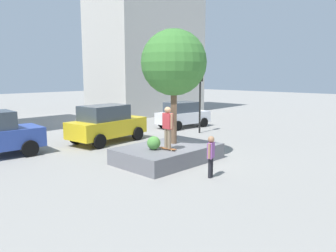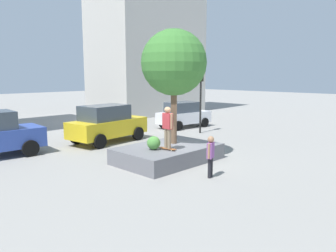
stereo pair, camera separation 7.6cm
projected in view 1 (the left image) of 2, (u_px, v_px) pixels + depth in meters
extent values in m
plane|color=gray|center=(174.00, 160.00, 15.05)|extent=(120.00, 120.00, 0.00)
cube|color=slate|center=(168.00, 154.00, 14.78)|extent=(4.47, 2.93, 0.69)
cylinder|color=brown|center=(174.00, 113.00, 15.10)|extent=(0.28, 0.28, 2.86)
sphere|color=#3D7A33|center=(174.00, 63.00, 14.76)|extent=(2.95, 2.95, 2.95)
sphere|color=#4C8C3D|center=(154.00, 143.00, 13.99)|extent=(0.57, 0.57, 0.57)
cube|color=brown|center=(168.00, 148.00, 13.94)|extent=(0.32, 0.82, 0.02)
sphere|color=beige|center=(174.00, 150.00, 13.87)|extent=(0.06, 0.06, 0.06)
sphere|color=beige|center=(172.00, 150.00, 13.73)|extent=(0.06, 0.06, 0.06)
sphere|color=beige|center=(164.00, 148.00, 14.16)|extent=(0.06, 0.06, 0.06)
sphere|color=beige|center=(162.00, 149.00, 14.03)|extent=(0.06, 0.06, 0.06)
cylinder|color=#847056|center=(166.00, 138.00, 13.95)|extent=(0.15, 0.15, 0.83)
cylinder|color=#847056|center=(169.00, 139.00, 13.80)|extent=(0.15, 0.15, 0.83)
cube|color=#B23338|center=(168.00, 121.00, 13.76)|extent=(0.25, 0.49, 0.65)
cylinder|color=#9E7251|center=(164.00, 120.00, 13.95)|extent=(0.10, 0.10, 0.62)
cylinder|color=#9E7251|center=(172.00, 121.00, 13.57)|extent=(0.10, 0.10, 0.62)
sphere|color=#9E7251|center=(168.00, 110.00, 13.69)|extent=(0.27, 0.27, 0.27)
cylinder|color=black|center=(16.00, 142.00, 17.04)|extent=(0.80, 0.28, 0.79)
cylinder|color=black|center=(30.00, 148.00, 15.61)|extent=(0.80, 0.28, 0.79)
cube|color=gold|center=(108.00, 127.00, 18.94)|extent=(4.77, 2.44, 0.92)
cube|color=#38424C|center=(104.00, 113.00, 18.62)|extent=(2.74, 1.98, 0.82)
cylinder|color=black|center=(115.00, 130.00, 20.74)|extent=(0.80, 0.32, 0.78)
cylinder|color=black|center=(138.00, 134.00, 19.58)|extent=(0.80, 0.32, 0.78)
cylinder|color=black|center=(76.00, 137.00, 18.43)|extent=(0.80, 0.32, 0.78)
cylinder|color=black|center=(99.00, 141.00, 17.28)|extent=(0.80, 0.32, 0.78)
cube|color=white|center=(183.00, 117.00, 24.24)|extent=(4.18, 2.12, 0.80)
cube|color=#38424C|center=(181.00, 107.00, 24.00)|extent=(2.40, 1.72, 0.72)
cylinder|color=black|center=(188.00, 120.00, 25.75)|extent=(0.70, 0.28, 0.68)
cylinder|color=black|center=(204.00, 122.00, 24.47)|extent=(0.70, 0.28, 0.68)
cylinder|color=black|center=(162.00, 123.00, 24.13)|extent=(0.70, 0.28, 0.68)
cylinder|color=black|center=(178.00, 126.00, 22.85)|extent=(0.70, 0.28, 0.68)
cylinder|color=black|center=(200.00, 107.00, 21.80)|extent=(0.12, 0.12, 3.39)
cube|color=black|center=(200.00, 75.00, 21.47)|extent=(0.30, 0.33, 0.85)
sphere|color=red|center=(202.00, 71.00, 21.51)|extent=(0.14, 0.14, 0.14)
sphere|color=gold|center=(202.00, 75.00, 21.56)|extent=(0.14, 0.14, 0.14)
sphere|color=green|center=(202.00, 80.00, 21.60)|extent=(0.14, 0.14, 0.14)
cylinder|color=black|center=(211.00, 167.00, 12.54)|extent=(0.14, 0.14, 0.75)
cylinder|color=black|center=(210.00, 168.00, 12.38)|extent=(0.14, 0.14, 0.75)
cube|color=#8C4C99|center=(211.00, 150.00, 12.36)|extent=(0.46, 0.32, 0.59)
cylinder|color=#9E7251|center=(213.00, 149.00, 12.56)|extent=(0.09, 0.09, 0.55)
cylinder|color=#9E7251|center=(209.00, 151.00, 12.15)|extent=(0.09, 0.09, 0.55)
sphere|color=#9E7251|center=(211.00, 139.00, 12.29)|extent=(0.24, 0.24, 0.24)
cube|color=beige|center=(146.00, 21.00, 32.50)|extent=(10.58, 6.41, 18.01)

